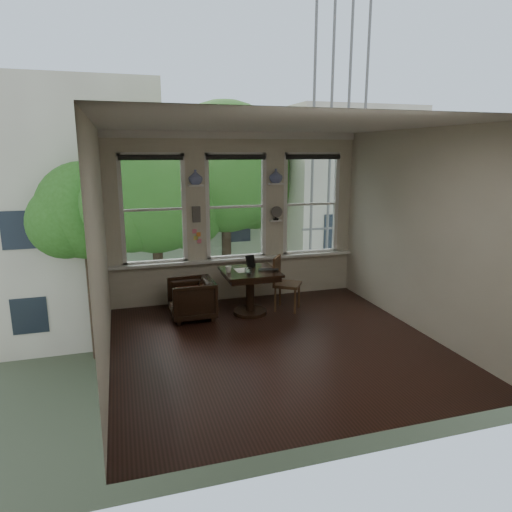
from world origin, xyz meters
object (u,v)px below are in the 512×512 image
object	(u,v)px
table	(250,292)
armchair_left	(192,299)
laptop	(268,270)
side_chair_right	(287,284)
mug	(228,269)

from	to	relation	value
table	armchair_left	distance (m)	0.97
armchair_left	laptop	bearing A→B (deg)	79.54
side_chair_right	laptop	size ratio (longest dim) A/B	2.78
table	side_chair_right	distance (m)	0.67
laptop	armchair_left	bearing A→B (deg)	-168.19
table	laptop	size ratio (longest dim) A/B	2.72
armchair_left	side_chair_right	size ratio (longest dim) A/B	0.78
table	side_chair_right	size ratio (longest dim) A/B	0.98
table	mug	xyz separation A→B (m)	(-0.37, -0.02, 0.43)
table	armchair_left	world-z (taller)	table
laptop	mug	size ratio (longest dim) A/B	2.98
armchair_left	side_chair_right	bearing A→B (deg)	86.67
mug	laptop	bearing A→B (deg)	-10.06
armchair_left	side_chair_right	xyz separation A→B (m)	(1.64, -0.05, 0.13)
side_chair_right	laptop	xyz separation A→B (m)	(-0.39, -0.14, 0.30)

